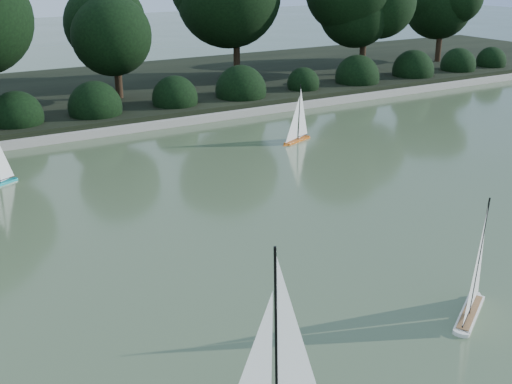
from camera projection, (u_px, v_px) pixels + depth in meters
ground at (365, 303)px, 7.64m from camera, size 80.00×80.00×0.00m
pond_coping at (114, 130)px, 14.86m from camera, size 40.00×0.35×0.18m
far_bank at (67, 97)px, 18.07m from camera, size 40.00×8.00×0.30m
tree_line at (121, 7)px, 16.53m from camera, size 26.31×3.93×4.39m
shrub_hedge at (101, 107)px, 15.46m from camera, size 29.10×1.10×1.10m
sailboat_white_b at (473, 294)px, 7.37m from camera, size 1.06×0.72×1.57m
sailboat_orange at (295, 133)px, 14.16m from camera, size 0.96×0.48×1.35m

